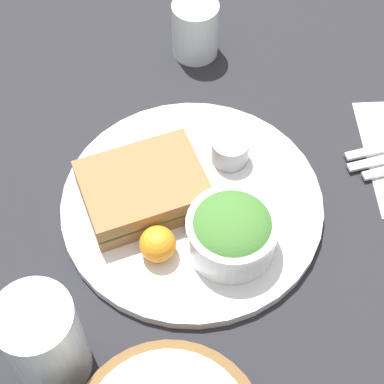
% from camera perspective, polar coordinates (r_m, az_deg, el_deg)
% --- Properties ---
extents(ground_plane, '(4.00, 4.00, 0.00)m').
position_cam_1_polar(ground_plane, '(0.82, 0.00, -1.38)').
color(ground_plane, '#232328').
extents(plate, '(0.33, 0.33, 0.02)m').
position_cam_1_polar(plate, '(0.82, 0.00, -1.09)').
color(plate, silver).
rests_on(plate, ground_plane).
extents(sandwich, '(0.18, 0.15, 0.04)m').
position_cam_1_polar(sandwich, '(0.80, -4.34, 0.32)').
color(sandwich, olive).
rests_on(sandwich, plate).
extents(salad_bowl, '(0.11, 0.11, 0.06)m').
position_cam_1_polar(salad_bowl, '(0.75, 3.54, -3.50)').
color(salad_bowl, white).
rests_on(salad_bowl, plate).
extents(dressing_cup, '(0.05, 0.05, 0.04)m').
position_cam_1_polar(dressing_cup, '(0.84, 3.40, 3.74)').
color(dressing_cup, '#99999E').
rests_on(dressing_cup, plate).
extents(orange_wedge, '(0.04, 0.04, 0.04)m').
position_cam_1_polar(orange_wedge, '(0.75, -3.07, -4.64)').
color(orange_wedge, orange).
rests_on(orange_wedge, plate).
extents(drink_glass, '(0.08, 0.08, 0.14)m').
position_cam_1_polar(drink_glass, '(0.68, -12.96, -12.84)').
color(drink_glass, silver).
rests_on(drink_glass, ground_plane).
extents(water_glass, '(0.07, 0.07, 0.09)m').
position_cam_1_polar(water_glass, '(0.98, 0.29, 14.27)').
color(water_glass, silver).
rests_on(water_glass, ground_plane).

